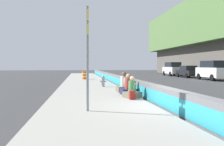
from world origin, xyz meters
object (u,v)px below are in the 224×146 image
Objects in this scene: route_sign_post at (88,51)px; seated_person_middle at (128,88)px; seated_person_foreground at (132,91)px; parked_car_midline at (188,72)px; parked_car_fourth at (213,70)px; fire_hydrant at (103,81)px; seated_person_rear at (124,86)px; parked_car_far at (173,69)px; construction_barrel at (84,75)px; backpack at (132,95)px.

route_sign_post reaches higher than seated_person_middle.
seated_person_foreground is 0.23× the size of parked_car_midline.
parked_car_fourth is (17.18, -15.27, -1.03)m from route_sign_post.
seated_person_middle is at bearing -28.79° from route_sign_post.
fire_hydrant is at bearing 120.08° from parked_car_fourth.
parked_car_far reaches higher than seated_person_rear.
construction_barrel is at bearing -1.17° from route_sign_post.
parked_car_fourth is 1.00× the size of parked_car_far.
seated_person_foreground is 0.61m from backpack.
construction_barrel is at bearing 6.97° from seated_person_foreground.
route_sign_post is 3.40× the size of seated_person_foreground.
backpack is (2.46, -2.15, -1.88)m from route_sign_post.
fire_hydrant is 19.82m from parked_car_midline.
backpack is 0.08× the size of parked_car_far.
seated_person_foreground is at bearing 147.55° from parked_car_midline.
seated_person_foreground is at bearing 153.46° from parked_car_far.
seated_person_foreground is 15.74m from construction_barrel.
seated_person_rear reaches higher than construction_barrel.
parked_car_far is at bearing -1.40° from parked_car_midline.
parked_car_midline is at bearing -32.01° from backpack.
route_sign_post is at bearing 143.01° from seated_person_foreground.
parked_car_far is at bearing -26.29° from backpack.
parked_car_far is (10.65, -15.03, 0.56)m from construction_barrel.
construction_barrel is (13.06, 2.01, 0.10)m from seated_person_rear.
construction_barrel is (15.63, 1.91, 0.15)m from seated_person_foreground.
route_sign_post reaches higher than backpack.
parked_car_midline is 5.87m from parked_car_far.
seated_person_foreground is (-6.16, -0.79, -0.12)m from fire_hydrant.
route_sign_post is 3.21× the size of seated_person_middle.
backpack is 0.08× the size of parked_car_fourth.
fire_hydrant is 0.83× the size of seated_person_foreground.
construction_barrel is 0.21× the size of parked_car_midline.
seated_person_foreground is 0.88× the size of seated_person_rear.
parked_car_fourth is at bearing -95.71° from construction_barrel.
fire_hydrant is 0.93× the size of construction_barrel.
fire_hydrant is 6.77m from backpack.
parked_car_fourth reaches higher than fire_hydrant.
fire_hydrant is at bearing -9.27° from route_sign_post.
seated_person_foreground is 2.57m from seated_person_rear.
seated_person_foreground is 1.30m from seated_person_middle.
seated_person_middle reaches higher than seated_person_foreground.
seated_person_middle is at bearing -172.03° from construction_barrel.
fire_hydrant is 6.21m from seated_person_foreground.
seated_person_rear is 0.27× the size of parked_car_midline.
seated_person_foreground is 29.38m from parked_car_far.
seated_person_middle is 1.90m from backpack.
seated_person_rear is at bearing 144.18° from parked_car_midline.
seated_person_middle reaches higher than construction_barrel.
parked_car_fourth is 12.14m from parked_car_far.
route_sign_post is at bearing 138.36° from parked_car_fourth.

